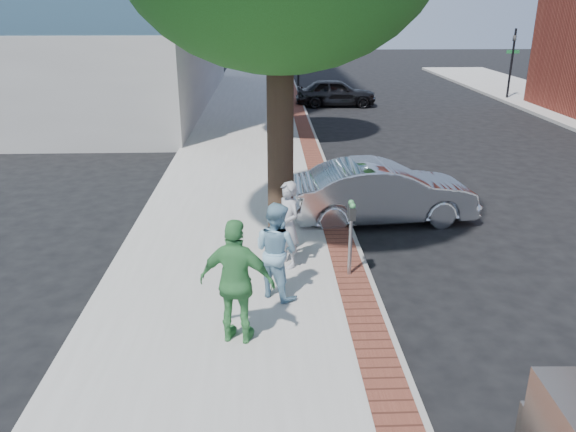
{
  "coord_description": "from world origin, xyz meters",
  "views": [
    {
      "loc": [
        -0.87,
        -8.92,
        4.97
      ],
      "look_at": [
        -0.48,
        1.07,
        1.2
      ],
      "focal_mm": 35.0,
      "sensor_mm": 36.0,
      "label": 1
    }
  ],
  "objects_px": {
    "parking_meter": "(351,223)",
    "sedan_silver": "(382,192)",
    "person_gray": "(288,225)",
    "person_officer": "(276,250)",
    "bg_car": "(336,93)",
    "person_green": "(237,282)"
  },
  "relations": [
    {
      "from": "person_officer",
      "to": "bg_car",
      "type": "distance_m",
      "value": 20.86
    },
    {
      "from": "person_green",
      "to": "bg_car",
      "type": "height_order",
      "value": "person_green"
    },
    {
      "from": "person_gray",
      "to": "person_officer",
      "type": "distance_m",
      "value": 1.23
    },
    {
      "from": "bg_car",
      "to": "person_green",
      "type": "bearing_deg",
      "value": 170.99
    },
    {
      "from": "bg_car",
      "to": "person_gray",
      "type": "bearing_deg",
      "value": 172.04
    },
    {
      "from": "parking_meter",
      "to": "sedan_silver",
      "type": "xyz_separation_m",
      "value": [
        1.24,
        3.2,
        -0.47
      ]
    },
    {
      "from": "person_officer",
      "to": "bg_car",
      "type": "height_order",
      "value": "person_officer"
    },
    {
      "from": "parking_meter",
      "to": "person_green",
      "type": "distance_m",
      "value": 2.93
    },
    {
      "from": "person_green",
      "to": "sedan_silver",
      "type": "distance_m",
      "value": 6.26
    },
    {
      "from": "person_green",
      "to": "sedan_silver",
      "type": "relative_size",
      "value": 0.44
    },
    {
      "from": "parking_meter",
      "to": "person_officer",
      "type": "bearing_deg",
      "value": -151.94
    },
    {
      "from": "parking_meter",
      "to": "bg_car",
      "type": "distance_m",
      "value": 19.93
    },
    {
      "from": "person_gray",
      "to": "bg_car",
      "type": "distance_m",
      "value": 19.63
    },
    {
      "from": "person_green",
      "to": "person_gray",
      "type": "bearing_deg",
      "value": -94.03
    },
    {
      "from": "sedan_silver",
      "to": "bg_car",
      "type": "xyz_separation_m",
      "value": [
        0.86,
        16.62,
        -0.03
      ]
    },
    {
      "from": "sedan_silver",
      "to": "person_gray",
      "type": "bearing_deg",
      "value": 133.5
    },
    {
      "from": "person_gray",
      "to": "sedan_silver",
      "type": "distance_m",
      "value": 3.65
    },
    {
      "from": "parking_meter",
      "to": "bg_car",
      "type": "relative_size",
      "value": 0.36
    },
    {
      "from": "person_officer",
      "to": "person_gray",
      "type": "bearing_deg",
      "value": -61.27
    },
    {
      "from": "person_officer",
      "to": "sedan_silver",
      "type": "height_order",
      "value": "person_officer"
    },
    {
      "from": "parking_meter",
      "to": "person_officer",
      "type": "xyz_separation_m",
      "value": [
        -1.4,
        -0.75,
        -0.19
      ]
    },
    {
      "from": "parking_meter",
      "to": "bg_car",
      "type": "xyz_separation_m",
      "value": [
        2.1,
        19.81,
        -0.5
      ]
    }
  ]
}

